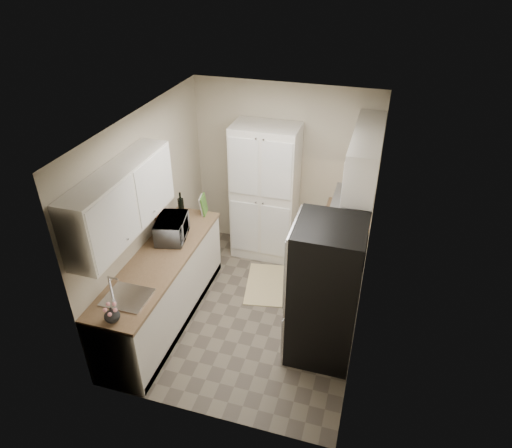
# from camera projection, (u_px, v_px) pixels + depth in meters

# --- Properties ---
(ground) EXTENTS (3.20, 3.20, 0.00)m
(ground) POSITION_uv_depth(u_px,v_px,m) (252.00, 310.00, 5.88)
(ground) COLOR #665B4C
(ground) RESTS_ON ground
(room_shell) EXTENTS (2.64, 3.24, 2.52)m
(room_shell) POSITION_uv_depth(u_px,v_px,m) (250.00, 199.00, 5.01)
(room_shell) COLOR beige
(room_shell) RESTS_ON ground
(pantry_cabinet) EXTENTS (0.90, 0.55, 2.00)m
(pantry_cabinet) POSITION_uv_depth(u_px,v_px,m) (265.00, 193.00, 6.46)
(pantry_cabinet) COLOR silver
(pantry_cabinet) RESTS_ON ground
(base_cabinet_left) EXTENTS (0.60, 2.30, 0.88)m
(base_cabinet_left) POSITION_uv_depth(u_px,v_px,m) (164.00, 290.00, 5.53)
(base_cabinet_left) COLOR silver
(base_cabinet_left) RESTS_ON ground
(countertop_left) EXTENTS (0.63, 2.33, 0.04)m
(countertop_left) POSITION_uv_depth(u_px,v_px,m) (159.00, 260.00, 5.29)
(countertop_left) COLOR #846647
(countertop_left) RESTS_ON base_cabinet_left
(base_cabinet_right) EXTENTS (0.60, 0.80, 0.88)m
(base_cabinet_right) POSITION_uv_depth(u_px,v_px,m) (344.00, 244.00, 6.37)
(base_cabinet_right) COLOR silver
(base_cabinet_right) RESTS_ON ground
(countertop_right) EXTENTS (0.63, 0.83, 0.04)m
(countertop_right) POSITION_uv_depth(u_px,v_px,m) (348.00, 216.00, 6.13)
(countertop_right) COLOR #846647
(countertop_right) RESTS_ON base_cabinet_right
(electric_range) EXTENTS (0.71, 0.78, 1.13)m
(electric_range) POSITION_uv_depth(u_px,v_px,m) (335.00, 276.00, 5.71)
(electric_range) COLOR #B7B7BC
(electric_range) RESTS_ON ground
(refrigerator) EXTENTS (0.70, 0.72, 1.70)m
(refrigerator) POSITION_uv_depth(u_px,v_px,m) (325.00, 293.00, 4.87)
(refrigerator) COLOR #B7B7BC
(refrigerator) RESTS_ON ground
(microwave) EXTENTS (0.44, 0.56, 0.28)m
(microwave) POSITION_uv_depth(u_px,v_px,m) (172.00, 229.00, 5.56)
(microwave) COLOR #A5A6A9
(microwave) RESTS_ON countertop_left
(wine_bottle) EXTENTS (0.08, 0.08, 0.31)m
(wine_bottle) POSITION_uv_depth(u_px,v_px,m) (181.00, 205.00, 6.02)
(wine_bottle) COLOR black
(wine_bottle) RESTS_ON countertop_left
(flower_vase) EXTENTS (0.20, 0.20, 0.16)m
(flower_vase) POSITION_uv_depth(u_px,v_px,m) (112.00, 315.00, 4.37)
(flower_vase) COLOR silver
(flower_vase) RESTS_ON countertop_left
(cutting_board) EXTENTS (0.06, 0.21, 0.27)m
(cutting_board) POSITION_uv_depth(u_px,v_px,m) (204.00, 205.00, 6.07)
(cutting_board) COLOR #4E8B32
(cutting_board) RESTS_ON countertop_left
(toaster_oven) EXTENTS (0.37, 0.45, 0.24)m
(toaster_oven) POSITION_uv_depth(u_px,v_px,m) (357.00, 202.00, 6.16)
(toaster_oven) COLOR silver
(toaster_oven) RESTS_ON countertop_right
(fruit_basket) EXTENTS (0.26, 0.26, 0.11)m
(fruit_basket) POSITION_uv_depth(u_px,v_px,m) (357.00, 189.00, 6.09)
(fruit_basket) COLOR orange
(fruit_basket) RESTS_ON toaster_oven
(kitchen_mat) EXTENTS (0.70, 0.97, 0.01)m
(kitchen_mat) POSITION_uv_depth(u_px,v_px,m) (267.00, 284.00, 6.30)
(kitchen_mat) COLOR beige
(kitchen_mat) RESTS_ON ground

